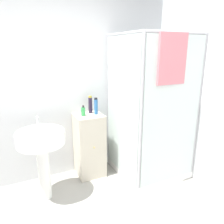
{
  "coord_description": "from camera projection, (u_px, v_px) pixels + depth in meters",
  "views": [
    {
      "loc": [
        -0.53,
        -1.21,
        1.77
      ],
      "look_at": [
        0.58,
        1.12,
        1.01
      ],
      "focal_mm": 35.0,
      "sensor_mm": 36.0,
      "label": 1
    }
  ],
  "objects": [
    {
      "name": "soap_dispenser",
      "position": [
        83.0,
        111.0,
        2.91
      ],
      "size": [
        0.06,
        0.06,
        0.14
      ],
      "color": "green",
      "rests_on": "vanity_cabinet"
    },
    {
      "name": "shampoo_bottle_blue",
      "position": [
        96.0,
        106.0,
        2.96
      ],
      "size": [
        0.05,
        0.05,
        0.23
      ],
      "color": "#2D66A3",
      "rests_on": "vanity_cabinet"
    },
    {
      "name": "sink",
      "position": [
        41.0,
        146.0,
        2.51
      ],
      "size": [
        0.54,
        0.54,
        1.0
      ],
      "color": "white",
      "rests_on": "ground_plane"
    },
    {
      "name": "vanity_cabinet",
      "position": [
        89.0,
        145.0,
        3.09
      ],
      "size": [
        0.38,
        0.39,
        0.9
      ],
      "color": "beige",
      "rests_on": "ground_plane"
    },
    {
      "name": "wall_back",
      "position": [
        54.0,
        89.0,
        2.89
      ],
      "size": [
        6.4,
        0.06,
        2.5
      ],
      "primitive_type": "cube",
      "color": "silver",
      "rests_on": "ground_plane"
    },
    {
      "name": "shower_enclosure",
      "position": [
        148.0,
        140.0,
        3.07
      ],
      "size": [
        0.91,
        0.94,
        1.95
      ],
      "color": "white",
      "rests_on": "ground_plane"
    },
    {
      "name": "shampoo_bottle_tall_black",
      "position": [
        90.0,
        105.0,
        3.02
      ],
      "size": [
        0.05,
        0.05,
        0.24
      ],
      "color": "#281E33",
      "rests_on": "vanity_cabinet"
    }
  ]
}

